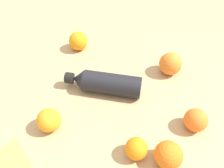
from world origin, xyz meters
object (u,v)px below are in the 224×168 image
object	(u,v)px
orange_3	(78,41)
orange_1	(170,64)
orange_0	(196,120)
orange_5	(49,120)
orange_2	(136,149)
water_bottle	(105,83)
orange_4	(168,155)

from	to	relation	value
orange_3	orange_1	bearing A→B (deg)	-83.27
orange_0	orange_3	world-z (taller)	orange_3
orange_5	orange_2	bearing A→B (deg)	-79.87
orange_5	orange_1	bearing A→B (deg)	-28.18
water_bottle	orange_4	xyz separation A→B (m)	(-0.15, -0.28, 0.00)
orange_3	orange_5	size ratio (longest dim) A/B	1.09
orange_0	orange_4	xyz separation A→B (m)	(-0.15, 0.03, 0.00)
orange_0	orange_1	world-z (taller)	orange_1
orange_1	orange_5	bearing A→B (deg)	151.82
orange_3	orange_5	distance (m)	0.40
orange_1	orange_3	xyz separation A→B (m)	(-0.05, 0.38, -0.00)
orange_4	orange_5	size ratio (longest dim) A/B	1.05
orange_1	orange_5	distance (m)	0.47
orange_2	orange_1	bearing A→B (deg)	5.89
water_bottle	orange_2	world-z (taller)	water_bottle
water_bottle	orange_3	bearing A→B (deg)	-53.36
water_bottle	orange_0	size ratio (longest dim) A/B	3.82
water_bottle	orange_2	distance (m)	0.26
orange_0	orange_2	size ratio (longest dim) A/B	1.14
orange_1	orange_3	size ratio (longest dim) A/B	1.07
orange_2	orange_3	xyz separation A→B (m)	(0.32, 0.42, 0.01)
orange_3	orange_4	size ratio (longest dim) A/B	1.04
orange_2	orange_0	bearing A→B (deg)	-33.60
orange_1	orange_5	size ratio (longest dim) A/B	1.17
orange_4	orange_3	bearing A→B (deg)	58.98
orange_3	orange_4	world-z (taller)	orange_3
orange_2	orange_5	distance (m)	0.26
orange_0	orange_4	size ratio (longest dim) A/B	0.93
orange_4	orange_2	bearing A→B (deg)	104.68
orange_4	orange_0	bearing A→B (deg)	-11.95
orange_0	orange_2	distance (m)	0.20
orange_2	orange_5	world-z (taller)	orange_5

